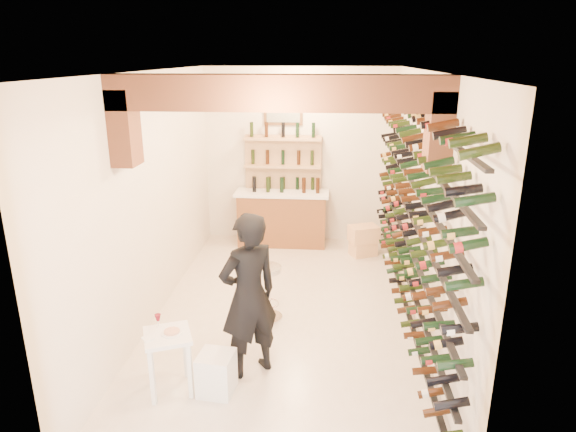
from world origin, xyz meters
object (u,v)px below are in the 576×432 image
object	(u,v)px
chrome_barstool	(268,289)
crate_lower	(363,248)
back_counter	(282,217)
person	(249,296)
white_stool	(216,373)
tasting_table	(168,344)
wine_rack	(407,207)

from	to	relation	value
chrome_barstool	crate_lower	size ratio (longest dim) A/B	1.75
back_counter	person	size ratio (longest dim) A/B	0.91
crate_lower	white_stool	bearing A→B (deg)	-113.93
back_counter	tasting_table	size ratio (longest dim) A/B	2.09
white_stool	crate_lower	xyz separation A→B (m)	(1.76, 3.97, -0.09)
wine_rack	chrome_barstool	xyz separation A→B (m)	(-1.76, -0.17, -1.11)
white_stool	chrome_barstool	size ratio (longest dim) A/B	0.59
back_counter	tasting_table	world-z (taller)	back_counter
person	back_counter	bearing A→B (deg)	-127.00
wine_rack	white_stool	distance (m)	3.06
wine_rack	crate_lower	size ratio (longest dim) A/B	13.26
tasting_table	white_stool	world-z (taller)	tasting_table
back_counter	crate_lower	world-z (taller)	back_counter
crate_lower	person	bearing A→B (deg)	-112.26
chrome_barstool	tasting_table	bearing A→B (deg)	-117.67
chrome_barstool	crate_lower	world-z (taller)	chrome_barstool
tasting_table	crate_lower	distance (m)	4.59
wine_rack	tasting_table	size ratio (longest dim) A/B	7.02
chrome_barstool	person	bearing A→B (deg)	-92.61
wine_rack	tasting_table	xyz separation A→B (m)	(-2.60, -1.78, -1.00)
white_stool	chrome_barstool	bearing A→B (deg)	77.57
wine_rack	chrome_barstool	world-z (taller)	wine_rack
wine_rack	white_stool	xyz separation A→B (m)	(-2.11, -1.77, -1.33)
tasting_table	wine_rack	bearing A→B (deg)	12.01
wine_rack	tasting_table	distance (m)	3.30
white_stool	crate_lower	distance (m)	4.34
person	crate_lower	xyz separation A→B (m)	(1.46, 3.57, -0.80)
white_stool	chrome_barstool	world-z (taller)	chrome_barstool
wine_rack	person	size ratio (longest dim) A/B	3.06
white_stool	wine_rack	bearing A→B (deg)	39.88
wine_rack	tasting_table	world-z (taller)	wine_rack
wine_rack	back_counter	size ratio (longest dim) A/B	3.35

